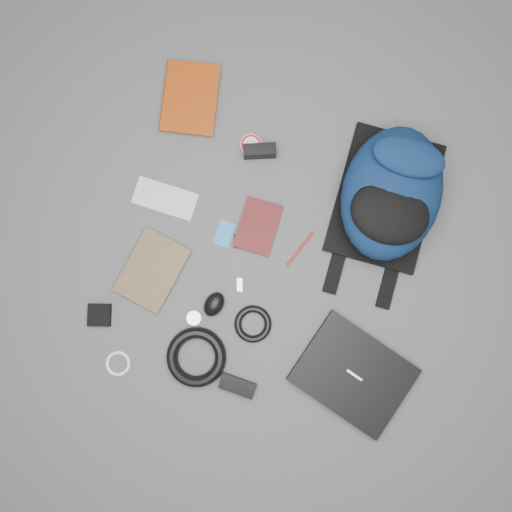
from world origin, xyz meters
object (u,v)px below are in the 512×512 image
(laptop, at_px, (353,374))
(mouse, at_px, (214,304))
(power_brick, at_px, (238,386))
(backpack, at_px, (392,193))
(pouch, at_px, (99,315))
(textbook_red, at_px, (163,95))
(dvd_case, at_px, (258,226))
(compact_camera, at_px, (260,151))
(comic_book, at_px, (129,258))

(laptop, relative_size, mouse, 4.09)
(mouse, distance_m, power_brick, 0.29)
(backpack, distance_m, power_brick, 0.83)
(backpack, distance_m, pouch, 1.08)
(textbook_red, height_order, dvd_case, textbook_red)
(backpack, bearing_deg, textbook_red, 170.42)
(compact_camera, relative_size, power_brick, 0.93)
(power_brick, bearing_deg, textbook_red, 124.38)
(backpack, distance_m, laptop, 0.63)
(compact_camera, relative_size, pouch, 1.46)
(dvd_case, relative_size, compact_camera, 1.62)
(laptop, distance_m, dvd_case, 0.61)
(comic_book, xyz_separation_m, pouch, (-0.04, -0.22, 0.00))
(dvd_case, bearing_deg, power_brick, -80.79)
(mouse, relative_size, power_brick, 0.73)
(comic_book, height_order, mouse, mouse)
(dvd_case, bearing_deg, backpack, 29.05)
(power_brick, bearing_deg, comic_book, 150.54)
(comic_book, distance_m, pouch, 0.22)
(textbook_red, distance_m, mouse, 0.77)
(textbook_red, bearing_deg, comic_book, -94.42)
(laptop, height_order, power_brick, laptop)
(backpack, xyz_separation_m, textbook_red, (-0.86, 0.13, -0.09))
(power_brick, distance_m, pouch, 0.54)
(comic_book, xyz_separation_m, dvd_case, (0.40, 0.24, -0.00))
(laptop, bearing_deg, pouch, -158.82)
(textbook_red, distance_m, power_brick, 1.06)
(power_brick, bearing_deg, mouse, 125.92)
(comic_book, bearing_deg, textbook_red, 106.93)
(compact_camera, bearing_deg, backpack, -23.22)
(power_brick, xyz_separation_m, pouch, (-0.53, 0.09, -0.01))
(backpack, xyz_separation_m, mouse, (-0.47, -0.53, -0.08))
(backpack, distance_m, dvd_case, 0.47)
(mouse, xyz_separation_m, pouch, (-0.37, -0.15, -0.01))
(dvd_case, xyz_separation_m, power_brick, (0.09, -0.55, 0.01))
(dvd_case, distance_m, mouse, 0.31)
(mouse, bearing_deg, compact_camera, 103.95)
(textbook_red, distance_m, compact_camera, 0.40)
(textbook_red, relative_size, pouch, 3.32)
(laptop, distance_m, pouch, 0.90)
(backpack, height_order, mouse, backpack)
(comic_book, relative_size, compact_camera, 2.20)
(comic_book, height_order, compact_camera, compact_camera)
(compact_camera, bearing_deg, pouch, -137.03)
(compact_camera, height_order, pouch, compact_camera)
(mouse, bearing_deg, dvd_case, 91.23)
(laptop, relative_size, power_brick, 2.97)
(comic_book, relative_size, dvd_case, 1.36)
(pouch, bearing_deg, comic_book, 79.89)
(backpack, relative_size, mouse, 5.74)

